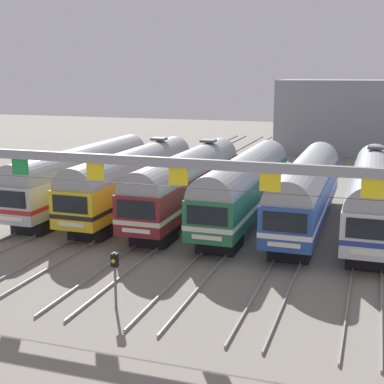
# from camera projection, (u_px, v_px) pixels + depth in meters

# --- Properties ---
(ground_plane) EXTENTS (160.00, 160.00, 0.00)m
(ground_plane) POSITION_uv_depth(u_px,v_px,m) (216.00, 220.00, 39.37)
(ground_plane) COLOR gray
(track_bed) EXTENTS (22.34, 70.00, 0.15)m
(track_bed) POSITION_uv_depth(u_px,v_px,m) (263.00, 177.00, 55.12)
(track_bed) COLOR gray
(track_bed) RESTS_ON ground
(commuter_train_stainless) EXTENTS (2.88, 18.06, 4.77)m
(commuter_train_stainless) POSITION_uv_depth(u_px,v_px,m) (83.00, 174.00, 42.01)
(commuter_train_stainless) COLOR #B2B5BA
(commuter_train_stainless) RESTS_ON ground
(commuter_train_yellow) EXTENTS (2.88, 18.06, 5.05)m
(commuter_train_yellow) POSITION_uv_depth(u_px,v_px,m) (134.00, 177.00, 40.73)
(commuter_train_yellow) COLOR gold
(commuter_train_yellow) RESTS_ON ground
(commuter_train_maroon) EXTENTS (2.88, 18.06, 5.05)m
(commuter_train_maroon) POSITION_uv_depth(u_px,v_px,m) (188.00, 181.00, 39.45)
(commuter_train_maroon) COLOR maroon
(commuter_train_maroon) RESTS_ON ground
(commuter_train_green) EXTENTS (2.88, 18.06, 4.77)m
(commuter_train_green) POSITION_uv_depth(u_px,v_px,m) (245.00, 184.00, 38.16)
(commuter_train_green) COLOR #236B42
(commuter_train_green) RESTS_ON ground
(commuter_train_blue) EXTENTS (2.88, 18.06, 4.77)m
(commuter_train_blue) POSITION_uv_depth(u_px,v_px,m) (307.00, 188.00, 36.87)
(commuter_train_blue) COLOR #284C9E
(commuter_train_blue) RESTS_ON ground
(commuter_train_silver) EXTENTS (2.88, 18.06, 5.05)m
(commuter_train_silver) POSITION_uv_depth(u_px,v_px,m) (372.00, 192.00, 35.59)
(commuter_train_silver) COLOR silver
(commuter_train_silver) RESTS_ON ground
(catenary_gantry) EXTENTS (26.07, 0.44, 6.97)m
(catenary_gantry) POSITION_uv_depth(u_px,v_px,m) (136.00, 180.00, 25.72)
(catenary_gantry) COLOR gray
(catenary_gantry) RESTS_ON ground
(yard_signal_mast) EXTENTS (0.28, 0.35, 2.59)m
(yard_signal_mast) POSITION_uv_depth(u_px,v_px,m) (115.00, 269.00, 24.22)
(yard_signal_mast) COLOR #59595E
(yard_signal_mast) RESTS_ON ground
(maintenance_building) EXTENTS (22.17, 10.00, 9.26)m
(maintenance_building) POSITION_uv_depth(u_px,v_px,m) (368.00, 117.00, 70.49)
(maintenance_building) COLOR gray
(maintenance_building) RESTS_ON ground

